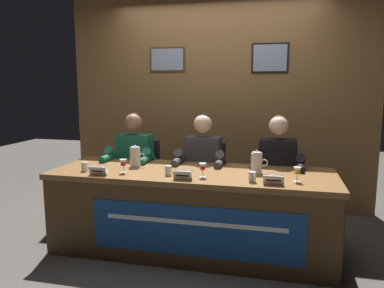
# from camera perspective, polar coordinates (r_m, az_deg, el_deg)

# --- Properties ---
(ground_plane) EXTENTS (12.00, 12.00, 0.00)m
(ground_plane) POSITION_cam_1_polar(r_m,az_deg,el_deg) (3.68, 0.00, -15.51)
(ground_plane) COLOR #4C4742
(wall_back_panelled) EXTENTS (3.77, 0.14, 2.60)m
(wall_back_panelled) POSITION_cam_1_polar(r_m,az_deg,el_deg) (4.71, 3.89, 6.25)
(wall_back_panelled) COLOR brown
(wall_back_panelled) RESTS_ON ground_plane
(conference_table) EXTENTS (2.57, 0.88, 0.75)m
(conference_table) POSITION_cam_1_polar(r_m,az_deg,el_deg) (3.40, -0.38, -8.51)
(conference_table) COLOR brown
(conference_table) RESTS_ON ground_plane
(chair_left) EXTENTS (0.44, 0.45, 0.91)m
(chair_left) POSITION_cam_1_polar(r_m,az_deg,el_deg) (4.31, -7.93, -5.70)
(chair_left) COLOR black
(chair_left) RESTS_ON ground_plane
(panelist_left) EXTENTS (0.51, 0.48, 1.23)m
(panelist_left) POSITION_cam_1_polar(r_m,az_deg,el_deg) (4.07, -9.03, -2.60)
(panelist_left) COLOR black
(panelist_left) RESTS_ON ground_plane
(nameplate_left) EXTENTS (0.16, 0.06, 0.08)m
(nameplate_left) POSITION_cam_1_polar(r_m,az_deg,el_deg) (3.38, -14.04, -3.95)
(nameplate_left) COLOR white
(nameplate_left) RESTS_ON conference_table
(juice_glass_left) EXTENTS (0.06, 0.06, 0.12)m
(juice_glass_left) POSITION_cam_1_polar(r_m,az_deg,el_deg) (3.40, -10.41, -2.93)
(juice_glass_left) COLOR white
(juice_glass_left) RESTS_ON conference_table
(water_cup_left) EXTENTS (0.06, 0.06, 0.08)m
(water_cup_left) POSITION_cam_1_polar(r_m,az_deg,el_deg) (3.56, -15.95, -3.38)
(water_cup_left) COLOR silver
(water_cup_left) RESTS_ON conference_table
(chair_center) EXTENTS (0.44, 0.45, 0.91)m
(chair_center) POSITION_cam_1_polar(r_m,az_deg,el_deg) (4.10, 2.01, -6.37)
(chair_center) COLOR black
(chair_center) RESTS_ON ground_plane
(panelist_center) EXTENTS (0.51, 0.48, 1.23)m
(panelist_center) POSITION_cam_1_polar(r_m,az_deg,el_deg) (3.85, 1.45, -3.16)
(panelist_center) COLOR black
(panelist_center) RESTS_ON ground_plane
(nameplate_center) EXTENTS (0.16, 0.06, 0.08)m
(nameplate_center) POSITION_cam_1_polar(r_m,az_deg,el_deg) (3.12, -1.47, -4.74)
(nameplate_center) COLOR white
(nameplate_center) RESTS_ON conference_table
(juice_glass_center) EXTENTS (0.06, 0.06, 0.12)m
(juice_glass_center) POSITION_cam_1_polar(r_m,az_deg,el_deg) (3.19, 1.62, -3.59)
(juice_glass_center) COLOR white
(juice_glass_center) RESTS_ON conference_table
(water_cup_center) EXTENTS (0.06, 0.06, 0.08)m
(water_cup_center) POSITION_cam_1_polar(r_m,az_deg,el_deg) (3.28, -3.61, -4.11)
(water_cup_center) COLOR silver
(water_cup_center) RESTS_ON conference_table
(chair_right) EXTENTS (0.44, 0.45, 0.91)m
(chair_right) POSITION_cam_1_polar(r_m,az_deg,el_deg) (4.03, 12.67, -6.87)
(chair_right) COLOR black
(chair_right) RESTS_ON ground_plane
(panelist_right) EXTENTS (0.51, 0.48, 1.23)m
(panelist_right) POSITION_cam_1_polar(r_m,az_deg,el_deg) (3.77, 12.77, -3.64)
(panelist_right) COLOR black
(panelist_right) RESTS_ON ground_plane
(nameplate_right) EXTENTS (0.16, 0.06, 0.08)m
(nameplate_right) POSITION_cam_1_polar(r_m,az_deg,el_deg) (3.03, 12.28, -5.35)
(nameplate_right) COLOR white
(nameplate_right) RESTS_ON conference_table
(juice_glass_right) EXTENTS (0.06, 0.06, 0.12)m
(juice_glass_right) POSITION_cam_1_polar(r_m,az_deg,el_deg) (3.16, 15.68, -4.06)
(juice_glass_right) COLOR white
(juice_glass_right) RESTS_ON conference_table
(water_cup_right) EXTENTS (0.06, 0.06, 0.08)m
(water_cup_right) POSITION_cam_1_polar(r_m,az_deg,el_deg) (3.09, 9.12, -5.03)
(water_cup_right) COLOR silver
(water_cup_right) RESTS_ON conference_table
(water_pitcher_left_side) EXTENTS (0.15, 0.10, 0.21)m
(water_pitcher_left_side) POSITION_cam_1_polar(r_m,az_deg,el_deg) (3.65, -8.60, -1.93)
(water_pitcher_left_side) COLOR silver
(water_pitcher_left_side) RESTS_ON conference_table
(water_pitcher_right_side) EXTENTS (0.15, 0.10, 0.21)m
(water_pitcher_right_side) POSITION_cam_1_polar(r_m,az_deg,el_deg) (3.38, 9.78, -2.83)
(water_pitcher_right_side) COLOR silver
(water_pitcher_right_side) RESTS_ON conference_table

